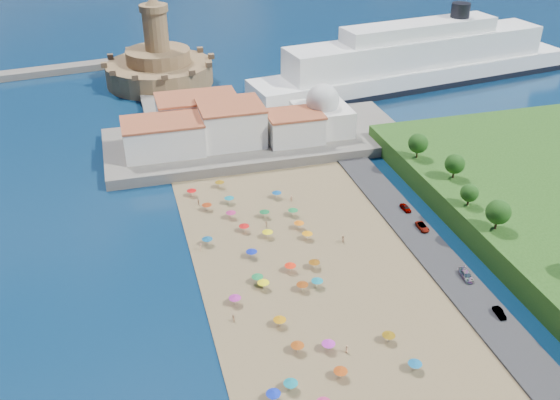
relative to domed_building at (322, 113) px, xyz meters
name	(u,v)px	position (x,y,z in m)	size (l,w,h in m)	color
ground	(294,296)	(-30.00, -71.00, -8.97)	(700.00, 700.00, 0.00)	#071938
terrace	(257,140)	(-20.00, 2.00, -7.47)	(90.00, 36.00, 3.00)	#59544C
jetty	(170,108)	(-42.00, 37.00, -7.77)	(18.00, 70.00, 2.40)	#59544C
waterfront_buildings	(213,125)	(-33.05, 2.64, -1.10)	(57.00, 29.00, 11.00)	silver
domed_building	(322,113)	(0.00, 0.00, 0.00)	(16.00, 16.00, 15.00)	silver
fortress	(159,66)	(-42.00, 67.00, -2.29)	(40.00, 40.00, 32.40)	#926D49
cruise_ship	(416,62)	(51.07, 40.06, -0.48)	(132.89, 38.75, 28.70)	black
beach_parasols	(304,324)	(-31.42, -82.01, -6.83)	(30.27, 118.58, 2.20)	gray
beachgoers	(294,305)	(-31.19, -75.04, -7.84)	(32.94, 99.36, 1.87)	tan
parked_cars	(461,270)	(6.00, -73.59, -7.62)	(2.38, 69.79, 1.37)	gray
hillside_trees	(538,240)	(18.72, -79.21, 1.16)	(15.99, 105.12, 7.84)	#382314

